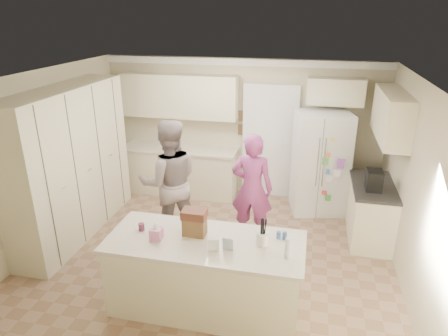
% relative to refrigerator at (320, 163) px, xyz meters
% --- Properties ---
extents(floor, '(5.20, 4.60, 0.02)m').
position_rel_refrigerator_xyz_m(floor, '(-1.49, -1.81, -0.91)').
color(floor, '#8F7258').
rests_on(floor, ground).
extents(ceiling, '(5.20, 4.60, 0.02)m').
position_rel_refrigerator_xyz_m(ceiling, '(-1.49, -1.81, 1.71)').
color(ceiling, white).
rests_on(ceiling, wall_back).
extents(wall_back, '(5.20, 0.02, 2.60)m').
position_rel_refrigerator_xyz_m(wall_back, '(-1.49, 0.50, 0.40)').
color(wall_back, beige).
rests_on(wall_back, ground).
extents(wall_front, '(5.20, 0.02, 2.60)m').
position_rel_refrigerator_xyz_m(wall_front, '(-1.49, -4.12, 0.40)').
color(wall_front, beige).
rests_on(wall_front, ground).
extents(wall_left, '(0.02, 4.60, 2.60)m').
position_rel_refrigerator_xyz_m(wall_left, '(-4.10, -1.81, 0.40)').
color(wall_left, beige).
rests_on(wall_left, ground).
extents(wall_right, '(0.02, 4.60, 2.60)m').
position_rel_refrigerator_xyz_m(wall_right, '(1.12, -1.81, 0.40)').
color(wall_right, beige).
rests_on(wall_right, ground).
extents(crown_back, '(5.20, 0.08, 0.12)m').
position_rel_refrigerator_xyz_m(crown_back, '(-1.49, 0.45, 1.63)').
color(crown_back, white).
rests_on(crown_back, wall_back).
extents(pantry_bank, '(0.60, 2.60, 2.35)m').
position_rel_refrigerator_xyz_m(pantry_bank, '(-3.79, -1.61, 0.28)').
color(pantry_bank, beige).
rests_on(pantry_bank, floor).
extents(back_base_cab, '(2.20, 0.60, 0.88)m').
position_rel_refrigerator_xyz_m(back_base_cab, '(-2.64, 0.19, -0.46)').
color(back_base_cab, beige).
rests_on(back_base_cab, floor).
extents(back_countertop, '(2.24, 0.63, 0.04)m').
position_rel_refrigerator_xyz_m(back_countertop, '(-2.64, 0.18, 0.00)').
color(back_countertop, beige).
rests_on(back_countertop, back_base_cab).
extents(back_upper_cab, '(2.20, 0.35, 0.80)m').
position_rel_refrigerator_xyz_m(back_upper_cab, '(-2.64, 0.32, 1.00)').
color(back_upper_cab, beige).
rests_on(back_upper_cab, wall_back).
extents(doorway_opening, '(0.90, 0.06, 2.10)m').
position_rel_refrigerator_xyz_m(doorway_opening, '(-0.94, 0.47, 0.15)').
color(doorway_opening, black).
rests_on(doorway_opening, floor).
extents(doorway_casing, '(1.02, 0.03, 2.22)m').
position_rel_refrigerator_xyz_m(doorway_casing, '(-0.94, 0.44, 0.15)').
color(doorway_casing, white).
rests_on(doorway_casing, floor).
extents(wall_frame_upper, '(0.15, 0.02, 0.20)m').
position_rel_refrigerator_xyz_m(wall_frame_upper, '(-1.47, 0.46, 0.65)').
color(wall_frame_upper, brown).
rests_on(wall_frame_upper, wall_back).
extents(wall_frame_lower, '(0.15, 0.02, 0.20)m').
position_rel_refrigerator_xyz_m(wall_frame_lower, '(-1.47, 0.46, 0.38)').
color(wall_frame_lower, brown).
rests_on(wall_frame_lower, wall_back).
extents(refrigerator, '(1.03, 0.88, 1.80)m').
position_rel_refrigerator_xyz_m(refrigerator, '(0.00, 0.00, 0.00)').
color(refrigerator, white).
rests_on(refrigerator, floor).
extents(fridge_seam, '(0.02, 0.02, 1.78)m').
position_rel_refrigerator_xyz_m(fridge_seam, '(0.00, -0.35, 0.00)').
color(fridge_seam, gray).
rests_on(fridge_seam, refrigerator).
extents(fridge_dispenser, '(0.22, 0.03, 0.35)m').
position_rel_refrigerator_xyz_m(fridge_dispenser, '(-0.22, -0.37, 0.25)').
color(fridge_dispenser, black).
rests_on(fridge_dispenser, refrigerator).
extents(fridge_handle_l, '(0.02, 0.02, 0.85)m').
position_rel_refrigerator_xyz_m(fridge_handle_l, '(-0.05, -0.37, 0.15)').
color(fridge_handle_l, silver).
rests_on(fridge_handle_l, refrigerator).
extents(fridge_handle_r, '(0.02, 0.02, 0.85)m').
position_rel_refrigerator_xyz_m(fridge_handle_r, '(0.05, -0.37, 0.15)').
color(fridge_handle_r, silver).
rests_on(fridge_handle_r, refrigerator).
extents(over_fridge_cab, '(0.95, 0.35, 0.45)m').
position_rel_refrigerator_xyz_m(over_fridge_cab, '(0.16, 0.32, 1.20)').
color(over_fridge_cab, beige).
rests_on(over_fridge_cab, wall_back).
extents(right_base_cab, '(0.60, 1.20, 0.88)m').
position_rel_refrigerator_xyz_m(right_base_cab, '(0.81, -0.81, -0.46)').
color(right_base_cab, beige).
rests_on(right_base_cab, floor).
extents(right_countertop, '(0.63, 1.24, 0.04)m').
position_rel_refrigerator_xyz_m(right_countertop, '(0.80, -0.81, 0.00)').
color(right_countertop, '#2D2B28').
rests_on(right_countertop, right_base_cab).
extents(right_upper_cab, '(0.35, 1.50, 0.70)m').
position_rel_refrigerator_xyz_m(right_upper_cab, '(0.93, -0.61, 1.05)').
color(right_upper_cab, beige).
rests_on(right_upper_cab, wall_right).
extents(coffee_maker, '(0.22, 0.28, 0.30)m').
position_rel_refrigerator_xyz_m(coffee_maker, '(0.76, -1.01, 0.17)').
color(coffee_maker, black).
rests_on(coffee_maker, right_countertop).
extents(island_base, '(2.20, 0.90, 0.88)m').
position_rel_refrigerator_xyz_m(island_base, '(-1.29, -2.91, -0.46)').
color(island_base, beige).
rests_on(island_base, floor).
extents(island_top, '(2.28, 0.96, 0.05)m').
position_rel_refrigerator_xyz_m(island_top, '(-1.29, -2.91, 0.00)').
color(island_top, beige).
rests_on(island_top, island_base).
extents(utensil_crock, '(0.13, 0.13, 0.15)m').
position_rel_refrigerator_xyz_m(utensil_crock, '(-0.64, -2.86, 0.10)').
color(utensil_crock, white).
rests_on(utensil_crock, island_top).
extents(tissue_box, '(0.13, 0.13, 0.14)m').
position_rel_refrigerator_xyz_m(tissue_box, '(-1.84, -3.01, 0.10)').
color(tissue_box, pink).
rests_on(tissue_box, island_top).
extents(tissue_plume, '(0.08, 0.08, 0.08)m').
position_rel_refrigerator_xyz_m(tissue_plume, '(-1.84, -3.01, 0.20)').
color(tissue_plume, white).
rests_on(tissue_plume, tissue_box).
extents(dollhouse_body, '(0.26, 0.18, 0.22)m').
position_rel_refrigerator_xyz_m(dollhouse_body, '(-1.44, -2.81, 0.14)').
color(dollhouse_body, brown).
rests_on(dollhouse_body, island_top).
extents(dollhouse_roof, '(0.28, 0.20, 0.10)m').
position_rel_refrigerator_xyz_m(dollhouse_roof, '(-1.44, -2.81, 0.30)').
color(dollhouse_roof, '#592D1E').
rests_on(dollhouse_roof, dollhouse_body).
extents(jam_jar, '(0.07, 0.07, 0.09)m').
position_rel_refrigerator_xyz_m(jam_jar, '(-2.09, -2.86, 0.07)').
color(jam_jar, '#59263F').
rests_on(jam_jar, island_top).
extents(greeting_card_a, '(0.12, 0.06, 0.16)m').
position_rel_refrigerator_xyz_m(greeting_card_a, '(-1.14, -3.11, 0.11)').
color(greeting_card_a, white).
rests_on(greeting_card_a, island_top).
extents(greeting_card_b, '(0.12, 0.05, 0.16)m').
position_rel_refrigerator_xyz_m(greeting_card_b, '(-0.99, -3.06, 0.11)').
color(greeting_card_b, silver).
rests_on(greeting_card_b, island_top).
extents(water_bottle, '(0.07, 0.07, 0.24)m').
position_rel_refrigerator_xyz_m(water_bottle, '(-0.34, -3.06, 0.14)').
color(water_bottle, silver).
rests_on(water_bottle, island_top).
extents(shaker_salt, '(0.05, 0.05, 0.09)m').
position_rel_refrigerator_xyz_m(shaker_salt, '(-0.47, -2.69, 0.07)').
color(shaker_salt, '#365992').
rests_on(shaker_salt, island_top).
extents(shaker_pepper, '(0.05, 0.05, 0.09)m').
position_rel_refrigerator_xyz_m(shaker_pepper, '(-0.40, -2.69, 0.07)').
color(shaker_pepper, '#365992').
rests_on(shaker_pepper, island_top).
extents(teen_boy, '(1.16, 1.06, 1.93)m').
position_rel_refrigerator_xyz_m(teen_boy, '(-2.23, -1.50, 0.07)').
color(teen_boy, '#9C9693').
rests_on(teen_boy, floor).
extents(teen_girl, '(0.65, 0.44, 1.74)m').
position_rel_refrigerator_xyz_m(teen_girl, '(-1.00, -1.26, -0.03)').
color(teen_girl, '#B1429B').
rests_on(teen_girl, floor).
extents(fridge_magnets, '(0.76, 0.02, 1.44)m').
position_rel_refrigerator_xyz_m(fridge_magnets, '(0.00, -0.36, 0.00)').
color(fridge_magnets, tan).
rests_on(fridge_magnets, refrigerator).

